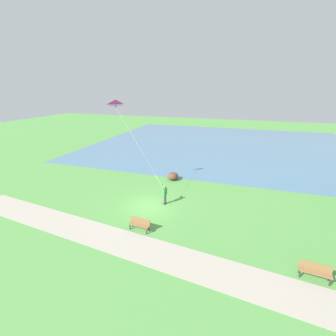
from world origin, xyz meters
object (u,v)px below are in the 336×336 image
(park_bench_near_walkway, at_px, (140,223))
(lakeside_shrub, at_px, (173,176))
(person_kite_flyer, at_px, (164,193))
(park_bench_far_walkway, at_px, (315,270))
(flying_kite, at_px, (116,105))

(park_bench_near_walkway, bearing_deg, lakeside_shrub, -177.05)
(person_kite_flyer, distance_m, park_bench_near_walkway, 4.18)
(person_kite_flyer, distance_m, lakeside_shrub, 5.58)
(park_bench_far_walkway, bearing_deg, park_bench_near_walkway, -96.20)
(person_kite_flyer, relative_size, park_bench_far_walkway, 1.19)
(flying_kite, distance_m, park_bench_near_walkway, 10.30)
(person_kite_flyer, relative_size, park_bench_near_walkway, 1.19)
(flying_kite, bearing_deg, park_bench_far_walkway, 65.81)
(park_bench_far_walkway, height_order, lakeside_shrub, park_bench_far_walkway)
(person_kite_flyer, xyz_separation_m, park_bench_near_walkway, (4.12, -0.42, -0.54))
(person_kite_flyer, bearing_deg, lakeside_shrub, -170.49)
(lakeside_shrub, bearing_deg, park_bench_far_walkway, 45.56)
(person_kite_flyer, height_order, park_bench_far_walkway, person_kite_flyer)
(park_bench_near_walkway, xyz_separation_m, lakeside_shrub, (-9.59, -0.49, -0.11))
(park_bench_near_walkway, relative_size, lakeside_shrub, 1.18)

